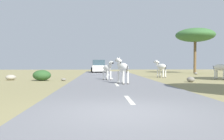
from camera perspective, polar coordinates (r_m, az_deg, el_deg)
ground_plane at (r=6.43m, az=2.62°, el=-10.13°), size 90.00×90.00×0.00m
road at (r=6.48m, az=6.25°, el=-9.82°), size 6.00×64.00×0.05m
lane_markings at (r=5.51m, az=7.95°, el=-11.56°), size 0.16×56.00×0.01m
zebra_0 at (r=18.40m, az=-1.05°, el=0.40°), size 0.91×1.46×1.47m
zebra_1 at (r=21.42m, az=24.30°, el=0.53°), size 1.16×1.53×1.63m
zebra_2 at (r=14.99m, az=2.45°, el=0.54°), size 0.86×1.69×1.65m
zebra_3 at (r=22.79m, az=11.39°, el=0.72°), size 1.05×1.61×1.64m
car_0 at (r=34.27m, az=-3.20°, el=0.80°), size 2.20×4.43×1.74m
tree_4 at (r=33.80m, az=18.94°, el=7.71°), size 5.03×5.03×5.89m
bush_1 at (r=19.07m, az=-16.14°, el=-1.20°), size 1.35×1.21×0.81m
rock_0 at (r=20.40m, az=-22.67°, el=-1.62°), size 0.78×0.70×0.42m
rock_1 at (r=18.45m, az=-11.31°, el=-2.21°), size 0.38×0.30×0.20m
rock_2 at (r=29.75m, az=19.09°, el=-0.76°), size 0.37×0.35×0.28m
rock_3 at (r=17.70m, az=18.00°, el=-2.13°), size 0.54×0.57×0.37m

